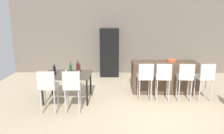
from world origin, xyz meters
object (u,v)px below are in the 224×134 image
object	(u,v)px
bar_chair_far	(205,76)
wine_bottle_end	(77,67)
wine_glass_left	(79,72)
dining_chair_near	(48,85)
wine_glass_middle	(66,71)
bar_chair_middle	(163,76)
potted_plant	(190,68)
dining_table	(68,76)
wine_bottle_far	(54,70)
dining_chair_far	(72,85)
bar_chair_left	(145,76)
refrigerator	(110,52)
bar_chair_right	(185,76)
wine_bottle_inner	(71,69)
fruit_bowl	(172,60)
wine_bottle_corner	(79,68)
kitchen_island	(164,77)

from	to	relation	value
bar_chair_far	wine_bottle_end	distance (m)	3.59
bar_chair_far	wine_glass_left	distance (m)	3.41
dining_chair_near	wine_glass_middle	bearing A→B (deg)	67.89
bar_chair_middle	potted_plant	bearing A→B (deg)	57.93
dining_table	wine_bottle_far	distance (m)	0.39
dining_chair_near	wine_glass_middle	world-z (taller)	dining_chair_near
wine_bottle_far	wine_glass_left	xyz separation A→B (m)	(0.68, -0.13, 0.00)
dining_chair_far	bar_chair_left	bearing A→B (deg)	24.27
refrigerator	potted_plant	size ratio (longest dim) A/B	3.37
wine_glass_middle	bar_chair_right	bearing A→B (deg)	2.32
bar_chair_left	wine_bottle_inner	world-z (taller)	wine_bottle_inner
bar_chair_middle	fruit_bowl	distance (m)	0.99
bar_chair_left	fruit_bowl	distance (m)	1.29
wine_bottle_end	potted_plant	distance (m)	4.63
bar_chair_left	wine_bottle_corner	world-z (taller)	bar_chair_left
wine_glass_left	kitchen_island	bearing A→B (deg)	21.37
kitchen_island	bar_chair_right	distance (m)	0.90
kitchen_island	wine_bottle_far	bearing A→B (deg)	-165.08
bar_chair_far	dining_table	world-z (taller)	bar_chair_far
refrigerator	wine_bottle_end	bearing A→B (deg)	-112.30
wine_bottle_inner	wine_glass_left	bearing A→B (deg)	-37.78
wine_bottle_far	wine_bottle_end	bearing A→B (deg)	44.21
dining_table	dining_chair_near	distance (m)	0.90
wine_glass_middle	dining_chair_near	bearing A→B (deg)	-112.11
dining_chair_far	dining_table	bearing A→B (deg)	108.74
wine_bottle_end	kitchen_island	bearing A→B (deg)	7.03
kitchen_island	refrigerator	world-z (taller)	refrigerator
bar_chair_middle	refrigerator	xyz separation A→B (m)	(-1.52, 2.63, 0.22)
bar_chair_right	wine_bottle_end	xyz separation A→B (m)	(-3.02, 0.45, 0.15)
wine_bottle_far	wine_bottle_inner	xyz separation A→B (m)	(0.42, 0.07, 0.01)
kitchen_island	wine_bottle_inner	bearing A→B (deg)	-164.30
bar_chair_left	bar_chair_far	world-z (taller)	same
bar_chair_middle	refrigerator	bearing A→B (deg)	120.07
bar_chair_left	dining_chair_far	size ratio (longest dim) A/B	1.00
dining_chair_near	wine_bottle_corner	size ratio (longest dim) A/B	3.67
bar_chair_middle	wine_bottle_far	world-z (taller)	bar_chair_middle
dining_chair_near	wine_glass_middle	distance (m)	0.77
dining_chair_near	fruit_bowl	distance (m)	3.76
dining_chair_near	dining_chair_far	xyz separation A→B (m)	(0.58, 0.00, 0.00)
dining_chair_near	dining_chair_far	size ratio (longest dim) A/B	1.00
wine_bottle_corner	potted_plant	bearing A→B (deg)	31.12
wine_bottle_far	fruit_bowl	xyz separation A→B (m)	(3.38, 0.93, 0.09)
wine_bottle_corner	refrigerator	distance (m)	2.54
kitchen_island	bar_chair_right	xyz separation A→B (m)	(0.39, -0.77, 0.24)
dining_chair_far	potted_plant	world-z (taller)	dining_chair_far
refrigerator	fruit_bowl	size ratio (longest dim) A/B	6.70
wine_bottle_corner	bar_chair_right	bearing A→B (deg)	-4.32
bar_chair_far	fruit_bowl	world-z (taller)	bar_chair_far
bar_chair_right	wine_bottle_far	bearing A→B (deg)	-178.86
wine_bottle_corner	refrigerator	size ratio (longest dim) A/B	0.16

